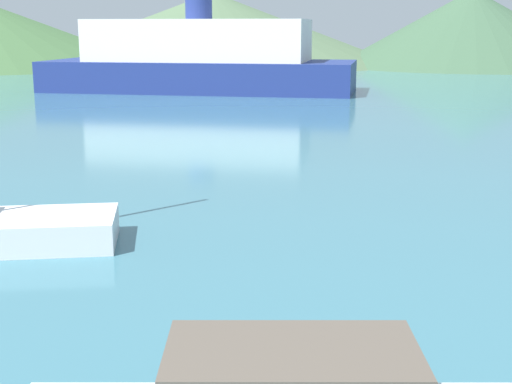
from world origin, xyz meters
TOP-DOWN VIEW (x-y plane):
  - ferry_distant at (-5.38, 55.13)m, footprint 25.62×12.13m
  - hill_central at (-8.53, 100.48)m, footprint 52.81×52.81m
  - hill_east at (25.95, 93.60)m, footprint 35.27×35.27m

SIDE VIEW (x-z plane):
  - ferry_distant at x=-5.38m, z-range -1.13..6.11m
  - hill_central at x=-8.53m, z-range 0.00..9.77m
  - hill_east at x=25.95m, z-range 0.00..9.78m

